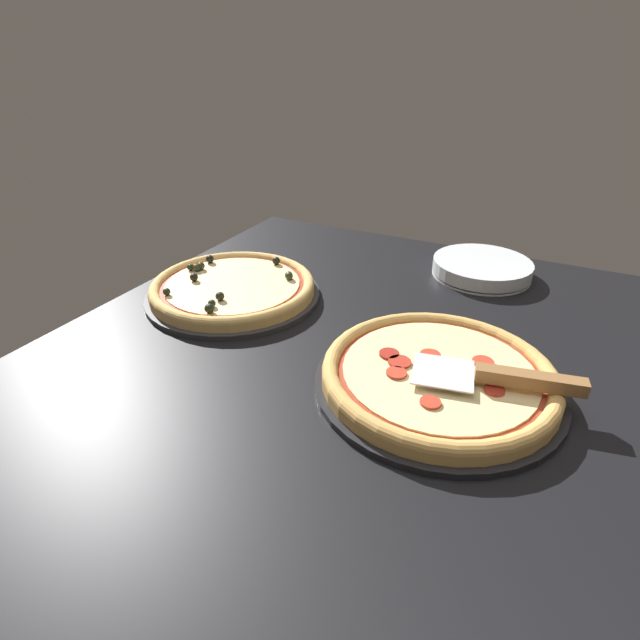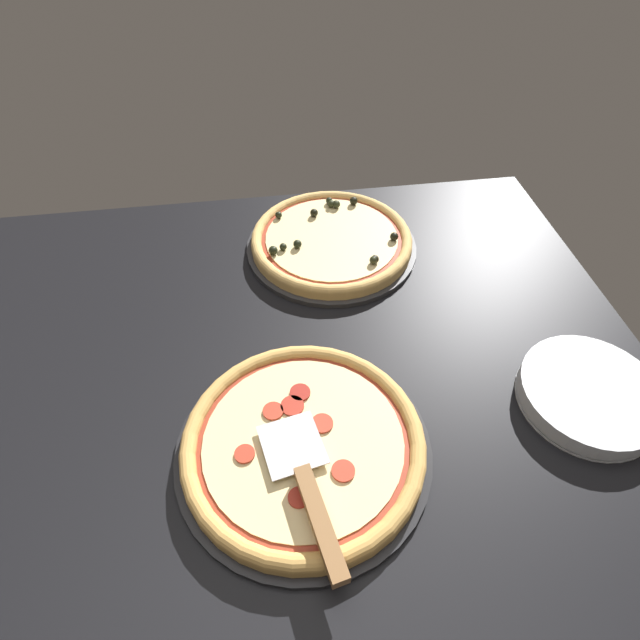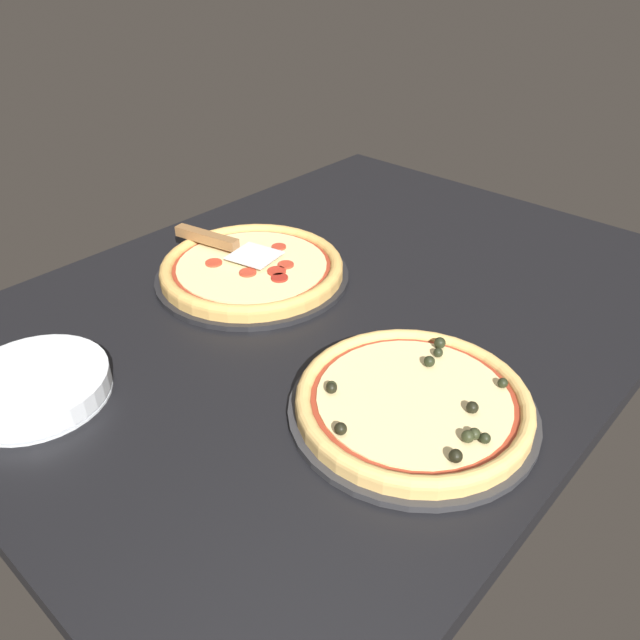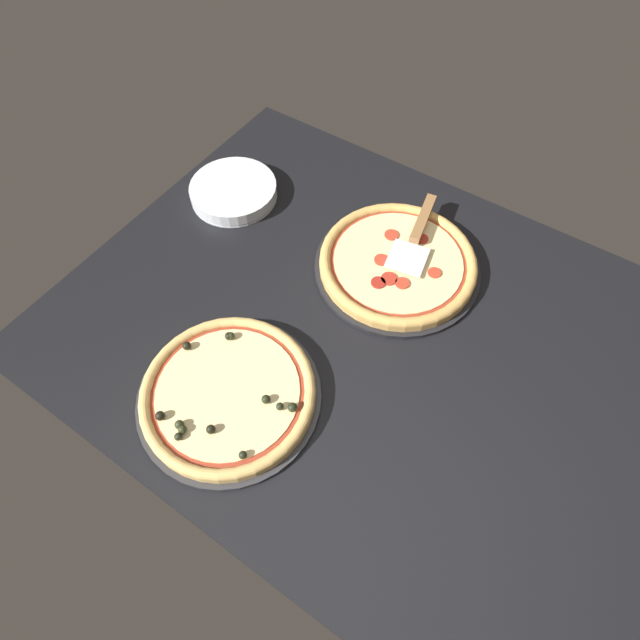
% 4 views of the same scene
% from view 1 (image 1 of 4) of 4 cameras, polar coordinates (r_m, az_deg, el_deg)
% --- Properties ---
extents(ground_plane, '(1.29, 0.97, 0.04)m').
position_cam_1_polar(ground_plane, '(0.79, -0.14, -7.27)').
color(ground_plane, black).
extents(pizza_pan_front, '(0.37, 0.37, 0.01)m').
position_cam_1_polar(pizza_pan_front, '(0.77, 13.23, -7.14)').
color(pizza_pan_front, black).
rests_on(pizza_pan_front, ground_plane).
extents(pizza_front, '(0.34, 0.34, 0.03)m').
position_cam_1_polar(pizza_front, '(0.76, 13.38, -6.00)').
color(pizza_front, tan).
rests_on(pizza_front, pizza_pan_front).
extents(pizza_pan_back, '(0.35, 0.35, 0.01)m').
position_cam_1_polar(pizza_pan_back, '(1.02, -9.84, 2.90)').
color(pizza_pan_back, '#2D2D30').
rests_on(pizza_pan_back, ground_plane).
extents(pizza_back, '(0.33, 0.33, 0.04)m').
position_cam_1_polar(pizza_back, '(1.01, -9.94, 3.83)').
color(pizza_back, '#DBAD60').
rests_on(pizza_back, pizza_pan_back).
extents(serving_spatula, '(0.10, 0.24, 0.02)m').
position_cam_1_polar(serving_spatula, '(0.74, 21.06, -6.24)').
color(serving_spatula, silver).
rests_on(serving_spatula, pizza_front).
extents(plate_stack, '(0.21, 0.21, 0.04)m').
position_cam_1_polar(plate_stack, '(1.15, 17.99, 5.67)').
color(plate_stack, silver).
rests_on(plate_stack, ground_plane).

